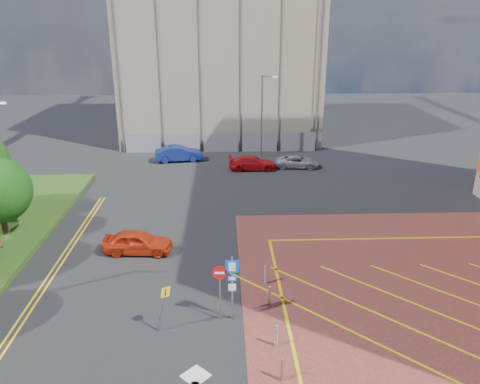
{
  "coord_description": "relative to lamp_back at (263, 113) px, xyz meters",
  "views": [
    {
      "loc": [
        0.16,
        -17.12,
        12.92
      ],
      "look_at": [
        1.0,
        4.93,
        4.77
      ],
      "focal_mm": 35.0,
      "sensor_mm": 36.0,
      "label": 1
    }
  ],
  "objects": [
    {
      "name": "construction_building",
      "position": [
        -4.08,
        12.0,
        6.64
      ],
      "size": [
        21.2,
        19.2,
        22.0
      ],
      "primitive_type": "cube",
      "color": "gray",
      "rests_on": "ground"
    },
    {
      "name": "ground",
      "position": [
        -4.08,
        -28.0,
        -4.36
      ],
      "size": [
        140.0,
        140.0,
        0.0
      ],
      "primitive_type": "plane",
      "color": "black",
      "rests_on": "ground"
    },
    {
      "name": "warning_sign",
      "position": [
        -6.58,
        -27.77,
        -2.93
      ],
      "size": [
        0.68,
        0.4,
        2.25
      ],
      "color": "#9EA0A8",
      "rests_on": "ground"
    },
    {
      "name": "bollard_row",
      "position": [
        -1.78,
        -29.67,
        -3.89
      ],
      "size": [
        0.14,
        11.14,
        0.9
      ],
      "color": "#9EA0A8",
      "rests_on": "forecourt"
    },
    {
      "name": "car_silver_back",
      "position": [
        3.02,
        -3.73,
        -3.81
      ],
      "size": [
        4.11,
        2.23,
        1.1
      ],
      "primitive_type": "imported",
      "rotation": [
        0.0,
        0.0,
        1.46
      ],
      "color": "silver",
      "rests_on": "ground"
    },
    {
      "name": "car_red_back",
      "position": [
        -1.23,
        -4.24,
        -3.73
      ],
      "size": [
        4.36,
        1.79,
        1.26
      ],
      "primitive_type": "imported",
      "rotation": [
        0.0,
        0.0,
        1.57
      ],
      "color": "red",
      "rests_on": "ground"
    },
    {
      "name": "lamp_back",
      "position": [
        0.0,
        0.0,
        0.0
      ],
      "size": [
        1.53,
        0.16,
        8.0
      ],
      "color": "#9EA0A8",
      "rests_on": "ground"
    },
    {
      "name": "car_blue_back",
      "position": [
        -8.17,
        -1.2,
        -3.61
      ],
      "size": [
        4.75,
        2.24,
        1.5
      ],
      "primitive_type": "imported",
      "rotation": [
        0.0,
        0.0,
        1.72
      ],
      "color": "navy",
      "rests_on": "ground"
    },
    {
      "name": "car_red_left",
      "position": [
        -8.99,
        -20.23,
        -3.67
      ],
      "size": [
        4.12,
        1.88,
        1.37
      ],
      "primitive_type": "imported",
      "rotation": [
        0.0,
        0.0,
        1.51
      ],
      "color": "red",
      "rests_on": "ground"
    },
    {
      "name": "construction_fence",
      "position": [
        -3.08,
        2.0,
        -3.36
      ],
      "size": [
        21.6,
        0.06,
        2.0
      ],
      "primitive_type": "cube",
      "color": "gray",
      "rests_on": "ground"
    },
    {
      "name": "sign_cluster",
      "position": [
        -3.78,
        -27.02,
        -2.41
      ],
      "size": [
        1.17,
        0.12,
        3.2
      ],
      "color": "#9EA0A8",
      "rests_on": "ground"
    }
  ]
}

